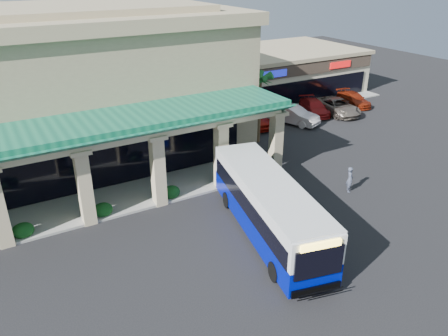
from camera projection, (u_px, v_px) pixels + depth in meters
ground at (243, 229)px, 25.29m from camera, size 110.00×110.00×0.00m
main_building at (35, 89)px, 31.80m from camera, size 30.80×14.80×11.35m
arcade at (68, 171)px, 25.79m from camera, size 30.00×6.20×5.70m
strip_mall at (264, 72)px, 51.23m from camera, size 22.50×12.50×4.90m
palm_0 at (259, 105)px, 36.37m from camera, size 2.40×2.40×6.60m
palm_1 at (250, 99)px, 39.35m from camera, size 2.40×2.40×5.80m
broadleaf_tree at (204, 94)px, 42.57m from camera, size 2.60×2.60×4.81m
transit_bus at (268, 208)px, 24.24m from camera, size 5.28×12.24×3.33m
pedestrian at (350, 179)px, 29.19m from camera, size 0.70×0.78×1.78m
car_silver at (254, 117)px, 41.08m from camera, size 2.07×5.02×1.70m
car_white at (293, 115)px, 41.80m from camera, size 3.67×5.43×1.69m
car_red at (314, 107)px, 44.53m from camera, size 3.38×5.24×1.41m
car_gray at (337, 106)px, 44.48m from camera, size 3.24×5.97×1.59m
car_extra at (354, 99)px, 47.19m from camera, size 2.82×5.03×1.38m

